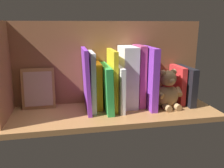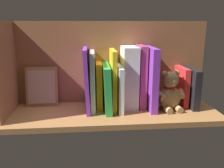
% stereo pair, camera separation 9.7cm
% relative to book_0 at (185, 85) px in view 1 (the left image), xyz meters
% --- Properties ---
extents(ground_plane, '(0.89, 0.31, 0.02)m').
position_rel_book_0_xyz_m(ground_plane, '(0.35, 0.03, -0.10)').
color(ground_plane, '#9E6B3D').
extents(shelf_back_panel, '(0.89, 0.02, 0.37)m').
position_rel_book_0_xyz_m(shelf_back_panel, '(0.35, -0.10, 0.10)').
color(shelf_back_panel, brown).
rests_on(shelf_back_panel, ground_plane).
extents(shelf_side_divider, '(0.02, 0.25, 0.37)m').
position_rel_book_0_xyz_m(shelf_side_divider, '(0.78, 0.03, 0.10)').
color(shelf_side_divider, '#9E6B3D').
rests_on(shelf_side_divider, ground_plane).
extents(book_0, '(0.03, 0.17, 0.17)m').
position_rel_book_0_xyz_m(book_0, '(0.00, 0.00, 0.00)').
color(book_0, black).
rests_on(book_0, ground_plane).
extents(book_1, '(0.03, 0.14, 0.17)m').
position_rel_book_0_xyz_m(book_1, '(0.03, -0.02, 0.00)').
color(book_1, red).
rests_on(book_1, ground_plane).
extents(teddy_bear, '(0.14, 0.12, 0.17)m').
position_rel_book_0_xyz_m(teddy_bear, '(0.11, 0.04, -0.01)').
color(teddy_bear, tan).
rests_on(teddy_bear, ground_plane).
extents(book_2, '(0.03, 0.19, 0.26)m').
position_rel_book_0_xyz_m(book_2, '(0.18, 0.01, 0.05)').
color(book_2, purple).
rests_on(book_2, ground_plane).
extents(book_3, '(0.03, 0.13, 0.27)m').
position_rel_book_0_xyz_m(book_3, '(0.22, -0.02, 0.05)').
color(book_3, '#B23F72').
rests_on(book_3, ground_plane).
extents(dictionary_thick_white, '(0.06, 0.14, 0.26)m').
position_rel_book_0_xyz_m(dictionary_thick_white, '(0.27, -0.01, 0.05)').
color(dictionary_thick_white, silver).
rests_on(dictionary_thick_white, ground_plane).
extents(book_4, '(0.02, 0.19, 0.19)m').
position_rel_book_0_xyz_m(book_4, '(0.32, 0.01, 0.01)').
color(book_4, silver).
rests_on(book_4, ground_plane).
extents(book_5, '(0.02, 0.17, 0.25)m').
position_rel_book_0_xyz_m(book_5, '(0.34, -0.00, 0.04)').
color(book_5, yellow).
rests_on(book_5, ground_plane).
extents(book_6, '(0.03, 0.20, 0.19)m').
position_rel_book_0_xyz_m(book_6, '(0.37, 0.01, 0.01)').
color(book_6, green).
rests_on(book_6, ground_plane).
extents(book_7, '(0.03, 0.13, 0.20)m').
position_rel_book_0_xyz_m(book_7, '(0.40, -0.02, 0.01)').
color(book_7, orange).
rests_on(book_7, ground_plane).
extents(book_8, '(0.02, 0.16, 0.25)m').
position_rel_book_0_xyz_m(book_8, '(0.43, -0.00, 0.04)').
color(book_8, silver).
rests_on(book_8, ground_plane).
extents(book_9, '(0.03, 0.18, 0.26)m').
position_rel_book_0_xyz_m(book_9, '(0.46, 0.01, 0.05)').
color(book_9, purple).
rests_on(book_9, ground_plane).
extents(picture_frame_leaning, '(0.14, 0.04, 0.18)m').
position_rel_book_0_xyz_m(picture_frame_leaning, '(0.66, -0.06, 0.00)').
color(picture_frame_leaning, '#9E6B3D').
rests_on(picture_frame_leaning, ground_plane).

